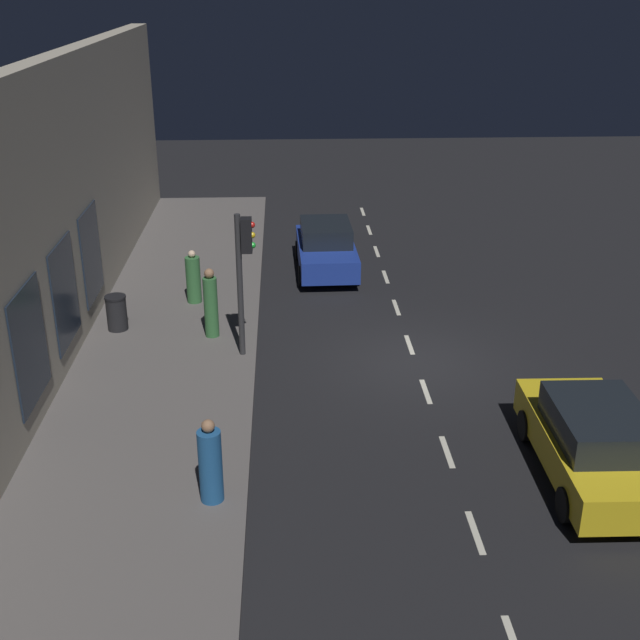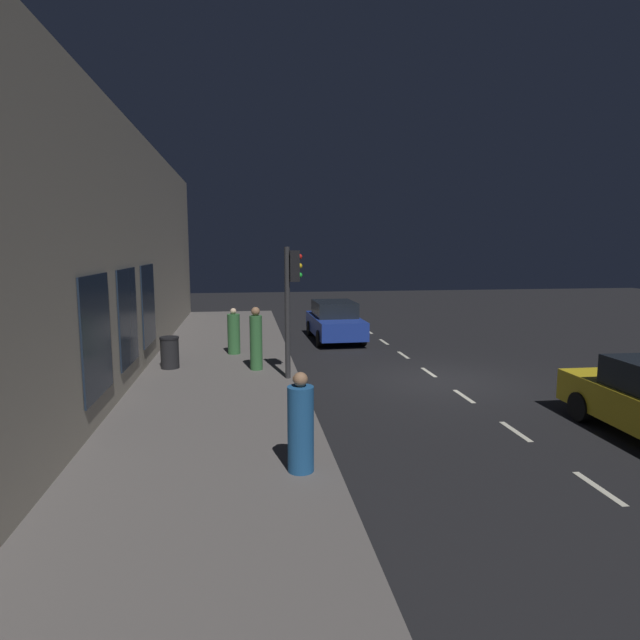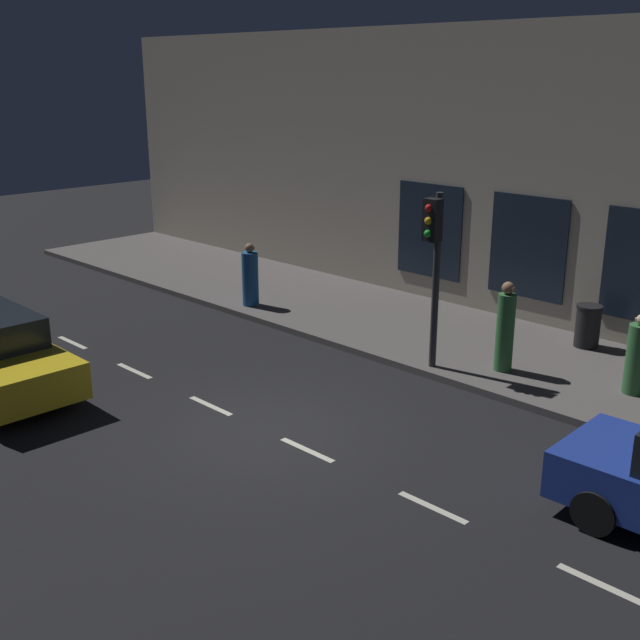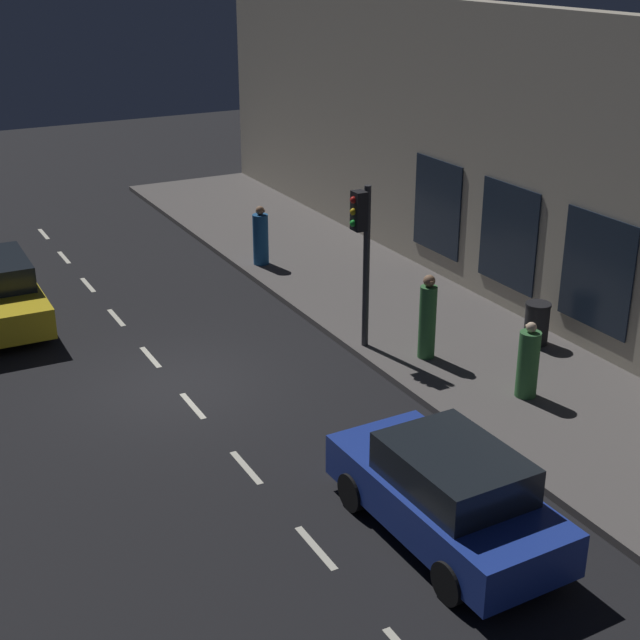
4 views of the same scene
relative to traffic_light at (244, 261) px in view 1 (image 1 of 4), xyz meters
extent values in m
plane|color=black|center=(-4.23, 0.34, -2.62)|extent=(60.00, 60.00, 0.00)
cube|color=#5B5654|center=(2.02, 0.34, -2.55)|extent=(4.50, 32.00, 0.15)
cube|color=#B2A893|center=(4.57, 0.34, 0.97)|extent=(0.60, 32.00, 7.18)
cube|color=#192333|center=(4.24, -2.61, -0.63)|extent=(0.04, 2.04, 2.48)
cube|color=#192333|center=(4.24, 0.34, -0.63)|extent=(0.04, 2.04, 2.48)
cube|color=#192333|center=(4.24, 3.28, -0.63)|extent=(0.04, 2.04, 2.48)
cube|color=beige|center=(-4.23, -13.66, -2.62)|extent=(0.12, 1.20, 0.01)
cube|color=beige|center=(-4.23, -11.06, -2.62)|extent=(0.12, 1.20, 0.01)
cube|color=beige|center=(-4.23, -8.46, -2.62)|extent=(0.12, 1.20, 0.01)
cube|color=beige|center=(-4.23, -5.86, -2.62)|extent=(0.12, 1.20, 0.01)
cube|color=beige|center=(-4.23, -3.26, -2.62)|extent=(0.12, 1.20, 0.01)
cube|color=beige|center=(-4.23, -0.66, -2.62)|extent=(0.12, 1.20, 0.01)
cube|color=beige|center=(-4.23, 1.94, -2.62)|extent=(0.12, 1.20, 0.01)
cube|color=beige|center=(-4.23, 4.54, -2.62)|extent=(0.12, 1.20, 0.01)
cube|color=beige|center=(-4.23, 7.14, -2.62)|extent=(0.12, 1.20, 0.01)
cylinder|color=#2D2D30|center=(0.11, 0.00, -0.66)|extent=(0.15, 0.15, 3.63)
cube|color=black|center=(-0.09, 0.00, 0.64)|extent=(0.26, 0.32, 0.84)
sphere|color=red|center=(-0.23, 0.00, 0.89)|extent=(0.15, 0.15, 0.15)
sphere|color=gold|center=(-0.23, 0.00, 0.64)|extent=(0.15, 0.15, 0.15)
sphere|color=green|center=(-0.23, 0.00, 0.39)|extent=(0.15, 0.15, 0.15)
cube|color=#1E389E|center=(-2.34, -6.50, -1.99)|extent=(1.88, 4.20, 0.70)
cube|color=black|center=(-2.34, -6.66, -1.34)|extent=(1.63, 2.20, 0.60)
cylinder|color=black|center=(-3.21, -5.23, -2.30)|extent=(0.23, 0.64, 0.64)
cylinder|color=black|center=(-1.53, -5.19, -2.30)|extent=(0.23, 0.64, 0.64)
cylinder|color=black|center=(-3.15, -7.81, -2.30)|extent=(0.23, 0.64, 0.64)
cylinder|color=black|center=(-1.48, -7.77, -2.30)|extent=(0.23, 0.64, 0.64)
cube|color=gold|center=(-6.79, 5.50, -1.99)|extent=(1.93, 4.46, 0.70)
cube|color=black|center=(-6.79, 5.68, -1.34)|extent=(1.67, 2.33, 0.60)
cylinder|color=black|center=(-5.95, 4.11, -2.30)|extent=(0.23, 0.64, 0.64)
cylinder|color=black|center=(-7.68, 4.14, -2.30)|extent=(0.23, 0.64, 0.64)
cylinder|color=black|center=(-5.90, 6.86, -2.30)|extent=(0.23, 0.64, 0.64)
cylinder|color=#336B38|center=(0.96, -1.17, -1.66)|extent=(0.44, 0.44, 1.62)
sphere|color=#936B4C|center=(0.96, -1.17, -0.72)|extent=(0.26, 0.26, 0.26)
cube|color=#936B4C|center=(0.93, -1.29, -0.72)|extent=(0.08, 0.06, 0.07)
cylinder|color=#1E5189|center=(0.41, 6.15, -1.77)|extent=(0.61, 0.61, 1.42)
sphere|color=#936B4C|center=(0.41, 6.15, -0.94)|extent=(0.24, 0.24, 0.24)
cube|color=#936B4C|center=(0.49, 6.07, -0.94)|extent=(0.08, 0.08, 0.07)
cylinder|color=#336B38|center=(1.66, -3.62, -1.79)|extent=(0.58, 0.58, 1.36)
sphere|color=beige|center=(1.66, -3.62, -1.01)|extent=(0.21, 0.21, 0.21)
cube|color=beige|center=(1.61, -3.54, -1.01)|extent=(0.07, 0.06, 0.06)
cylinder|color=black|center=(3.53, -1.71, -2.03)|extent=(0.54, 0.54, 0.90)
cylinder|color=black|center=(3.53, -1.71, -1.55)|extent=(0.57, 0.57, 0.06)
camera|label=1|loc=(-0.98, 18.56, 6.35)|focal=45.60mm
camera|label=2|loc=(1.26, 14.29, 1.16)|focal=29.53mm
camera|label=3|loc=(-12.60, -9.20, 3.44)|focal=44.43mm
camera|label=4|loc=(-9.61, -16.08, 5.90)|focal=51.71mm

